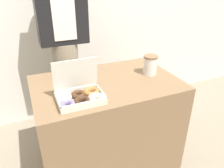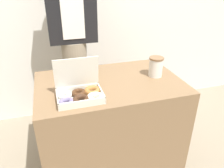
{
  "view_description": "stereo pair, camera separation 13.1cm",
  "coord_description": "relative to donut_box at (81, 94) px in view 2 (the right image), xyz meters",
  "views": [
    {
      "loc": [
        -0.5,
        -1.27,
        1.43
      ],
      "look_at": [
        -0.04,
        -0.19,
        0.83
      ],
      "focal_mm": 35.0,
      "sensor_mm": 36.0,
      "label": 1
    },
    {
      "loc": [
        -0.37,
        -1.31,
        1.43
      ],
      "look_at": [
        -0.04,
        -0.19,
        0.83
      ],
      "focal_mm": 35.0,
      "sensor_mm": 36.0,
      "label": 2
    }
  ],
  "objects": [
    {
      "name": "donut_box",
      "position": [
        0.0,
        0.0,
        0.0
      ],
      "size": [
        0.3,
        0.22,
        0.24
      ],
      "color": "silver",
      "rests_on": "table"
    },
    {
      "name": "coffee_cup",
      "position": [
        0.57,
        0.17,
        0.04
      ],
      "size": [
        0.1,
        0.1,
        0.14
      ],
      "color": "silver",
      "rests_on": "table"
    },
    {
      "name": "person_customer",
      "position": [
        0.05,
        0.68,
        0.14
      ],
      "size": [
        0.39,
        0.21,
        1.69
      ],
      "color": "gray",
      "rests_on": "ground_plane"
    },
    {
      "name": "ground_plane",
      "position": [
        0.22,
        0.17,
        -0.78
      ],
      "size": [
        14.0,
        14.0,
        0.0
      ],
      "primitive_type": "plane",
      "color": "gray"
    },
    {
      "name": "table",
      "position": [
        0.22,
        0.17,
        -0.41
      ],
      "size": [
        1.01,
        0.65,
        0.75
      ],
      "color": "brown",
      "rests_on": "ground_plane"
    }
  ]
}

